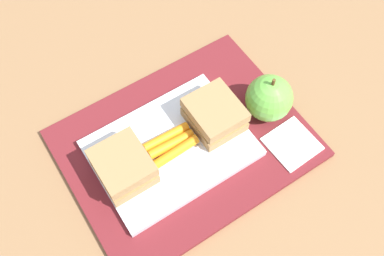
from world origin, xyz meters
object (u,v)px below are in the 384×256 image
sandwich_half_right (215,114)px  food_tray (171,148)px  apple (269,98)px  paper_napkin (292,144)px  carrot_sticks_bundle (171,144)px  sandwich_half_left (123,166)px

sandwich_half_right → food_tray: bearing=180.0°
apple → paper_napkin: (-0.00, -0.07, -0.04)m
paper_napkin → food_tray: bearing=150.0°
carrot_sticks_bundle → sandwich_half_right: bearing=-0.2°
carrot_sticks_bundle → paper_napkin: (0.16, -0.09, -0.02)m
apple → food_tray: bearing=172.2°
food_tray → sandwich_half_right: size_ratio=2.88×
apple → paper_napkin: apple is taller
paper_napkin → apple: bearing=87.4°
food_tray → sandwich_half_left: sandwich_half_left is taller
food_tray → sandwich_half_right: bearing=0.0°
apple → paper_napkin: 0.08m
food_tray → carrot_sticks_bundle: bearing=33.3°
sandwich_half_right → paper_napkin: (0.08, -0.09, -0.03)m
food_tray → apple: size_ratio=2.73×
apple → sandwich_half_right: bearing=165.2°
food_tray → carrot_sticks_bundle: size_ratio=3.00×
sandwich_half_right → sandwich_half_left: bearing=180.0°
sandwich_half_left → food_tray: bearing=0.0°
sandwich_half_right → carrot_sticks_bundle: bearing=179.8°
food_tray → sandwich_half_left: (-0.08, 0.00, 0.03)m
sandwich_half_left → sandwich_half_right: size_ratio=1.00×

